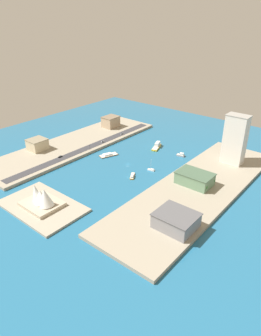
{
  "coord_description": "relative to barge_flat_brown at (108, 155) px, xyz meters",
  "views": [
    {
      "loc": [
        -197.85,
        233.69,
        150.83
      ],
      "look_at": [
        -10.88,
        7.97,
        1.84
      ],
      "focal_mm": 32.46,
      "sensor_mm": 36.0,
      "label": 1
    }
  ],
  "objects": [
    {
      "name": "warehouse_low_gray",
      "position": [
        -136.55,
        68.45,
        8.36
      ],
      "size": [
        31.04,
        26.8,
        12.34
      ],
      "color": "gray",
      "rests_on": "quay_west"
    },
    {
      "name": "quay_east",
      "position": [
        55.06,
        2.92,
        0.59
      ],
      "size": [
        70.0,
        240.0,
        3.15
      ],
      "primitive_type": "cube",
      "color": "#9E937F",
      "rests_on": "ground_plane"
    },
    {
      "name": "hotel_broad_white",
      "position": [
        -122.72,
        -69.56,
        29.39
      ],
      "size": [
        23.74,
        14.8,
        54.4
      ],
      "color": "silver",
      "rests_on": "quay_west"
    },
    {
      "name": "suv_black",
      "position": [
        35.02,
        43.44,
        3.03
      ],
      "size": [
        2.06,
        5.18,
        1.44
      ],
      "color": "black",
      "rests_on": "road_strip"
    },
    {
      "name": "park_tree_cluster",
      "position": [
        -126.93,
        -0.76,
        7.26
      ],
      "size": [
        10.04,
        21.74,
        8.38
      ],
      "color": "brown",
      "rests_on": "quay_west"
    },
    {
      "name": "apartment_midrise_tan",
      "position": [
        62.43,
        -71.61,
        9.93
      ],
      "size": [
        18.9,
        22.7,
        15.47
      ],
      "color": "tan",
      "rests_on": "quay_east"
    },
    {
      "name": "road_strip",
      "position": [
        31.22,
        2.92,
        2.24
      ],
      "size": [
        11.11,
        228.0,
        0.15
      ],
      "primitive_type": "cube",
      "color": "#38383D",
      "rests_on": "quay_east"
    },
    {
      "name": "sedan_silver",
      "position": [
        29.59,
        -58.64,
        3.06
      ],
      "size": [
        1.92,
        4.95,
        1.51
      ],
      "color": "black",
      "rests_on": "road_strip"
    },
    {
      "name": "quay_west",
      "position": [
        -120.17,
        2.92,
        0.59
      ],
      "size": [
        70.0,
        240.0,
        3.15
      ],
      "primitive_type": "cube",
      "color": "#9E937F",
      "rests_on": "ground_plane"
    },
    {
      "name": "van_white",
      "position": [
        29.35,
        -20.7,
        3.06
      ],
      "size": [
        2.11,
        4.86,
        1.5
      ],
      "color": "black",
      "rests_on": "road_strip"
    },
    {
      "name": "terminal_long_green",
      "position": [
        -114.53,
        -0.5,
        8.18
      ],
      "size": [
        34.28,
        22.97,
        11.99
      ],
      "color": "slate",
      "rests_on": "quay_west"
    },
    {
      "name": "opera_landmark",
      "position": [
        -31.07,
        115.57,
        8.34
      ],
      "size": [
        33.46,
        27.46,
        19.44
      ],
      "color": "#BCAD93",
      "rests_on": "peninsula_point"
    },
    {
      "name": "barge_flat_brown",
      "position": [
        0.0,
        0.0,
        0.0
      ],
      "size": [
        16.2,
        23.8,
        2.82
      ],
      "color": "brown",
      "rests_on": "ground_plane"
    },
    {
      "name": "yacht_sleek_gray",
      "position": [
        -67.26,
        -53.97,
        0.62
      ],
      "size": [
        11.03,
        5.72,
        4.34
      ],
      "color": "#999EA3",
      "rests_on": "ground_plane"
    },
    {
      "name": "water_taxi_orange",
      "position": [
        -55.54,
        22.48,
        0.12
      ],
      "size": [
        10.74,
        14.04,
        3.09
      ],
      "color": "orange",
      "rests_on": "ground_plane"
    },
    {
      "name": "sailboat_small_white",
      "position": [
        -62.2,
        -1.58,
        -0.04
      ],
      "size": [
        8.84,
        4.7,
        13.04
      ],
      "color": "white",
      "rests_on": "ground_plane"
    },
    {
      "name": "ground_plane",
      "position": [
        -32.56,
        2.92,
        -0.99
      ],
      "size": [
        440.0,
        440.0,
        0.0
      ],
      "primitive_type": "plane",
      "color": "#23668E"
    },
    {
      "name": "ferry_yellow_fast",
      "position": [
        -30.48,
        -56.94,
        1.26
      ],
      "size": [
        13.67,
        24.16,
        6.31
      ],
      "color": "yellow",
      "rests_on": "ground_plane"
    },
    {
      "name": "traffic_light_waterfront",
      "position": [
        24.27,
        6.45,
        6.5
      ],
      "size": [
        0.36,
        0.36,
        6.5
      ],
      "color": "black",
      "rests_on": "quay_east"
    },
    {
      "name": "peninsula_point",
      "position": [
        -30.13,
        115.57,
        0.01
      ],
      "size": [
        74.74,
        46.94,
        2.0
      ],
      "primitive_type": "cube",
      "color": "#A89E89",
      "rests_on": "ground_plane"
    },
    {
      "name": "office_block_beige",
      "position": [
        73.89,
        46.37,
        8.84
      ],
      "size": [
        20.22,
        20.97,
        13.29
      ],
      "color": "#C6B793",
      "rests_on": "quay_east"
    }
  ]
}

